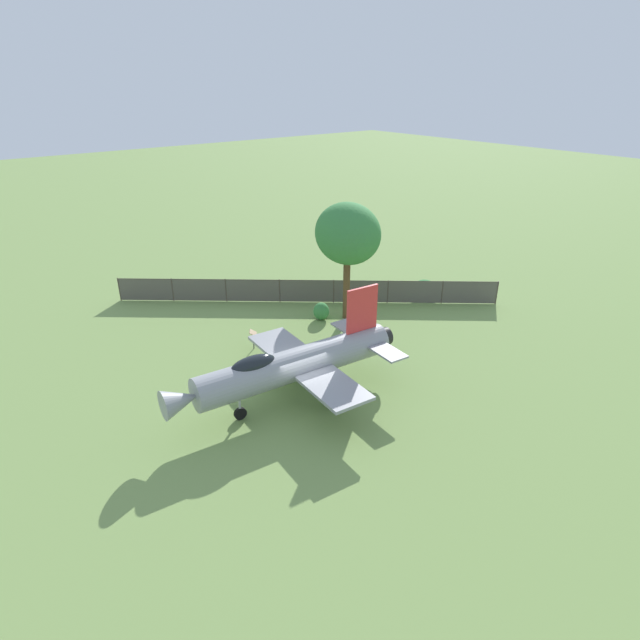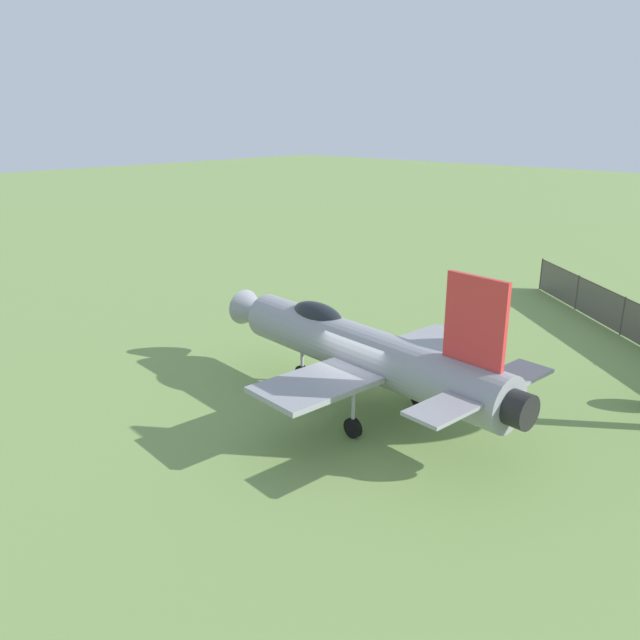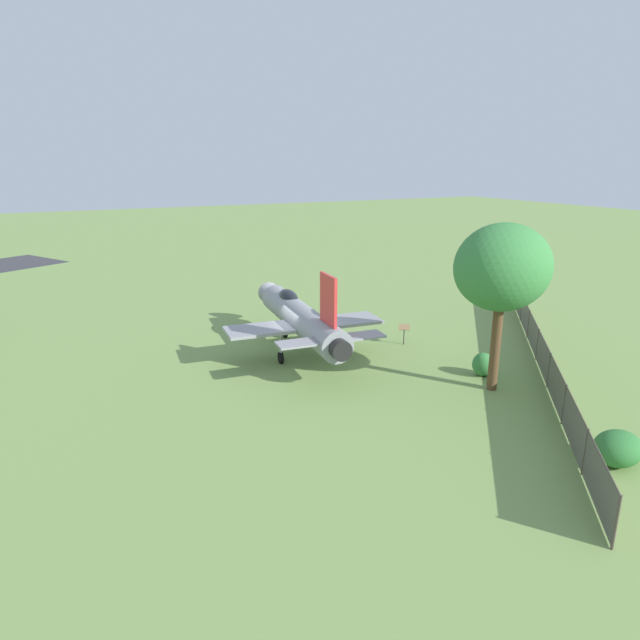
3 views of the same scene
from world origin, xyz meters
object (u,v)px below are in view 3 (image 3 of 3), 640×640
(display_jet, at_px, (299,316))
(shrub_near_fence, at_px, (483,364))
(shrub_by_tree, at_px, (618,448))
(shade_tree, at_px, (503,268))
(info_plaque, at_px, (404,330))

(display_jet, distance_m, shrub_near_fence, 9.77)
(shrub_near_fence, relative_size, shrub_by_tree, 0.65)
(shrub_near_fence, bearing_deg, shrub_by_tree, 79.33)
(shade_tree, relative_size, info_plaque, 6.62)
(shade_tree, distance_m, shrub_near_fence, 5.29)
(shrub_near_fence, relative_size, info_plaque, 1.01)
(shrub_by_tree, distance_m, info_plaque, 13.92)
(shrub_near_fence, distance_m, shrub_by_tree, 8.44)
(shade_tree, bearing_deg, display_jet, -56.03)
(info_plaque, bearing_deg, shrub_by_tree, 86.56)
(display_jet, height_order, info_plaque, display_jet)
(info_plaque, bearing_deg, display_jet, -14.60)
(shade_tree, height_order, shrub_by_tree, shade_tree)
(shrub_by_tree, bearing_deg, shrub_near_fence, -100.67)
(display_jet, xyz_separation_m, shrub_by_tree, (-4.98, 15.41, -1.40))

